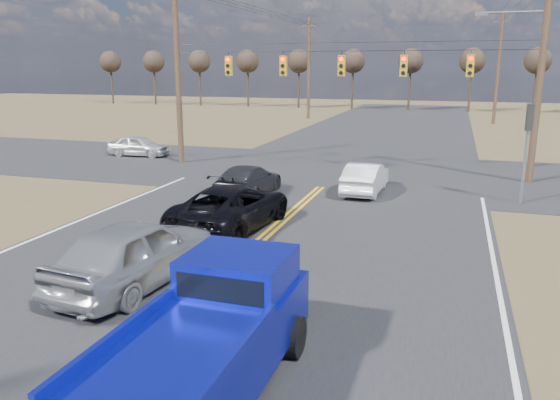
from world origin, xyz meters
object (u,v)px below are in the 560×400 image
(white_car_queue, at_px, (365,178))
(cross_car_west, at_px, (139,146))
(dgrey_car_queue, at_px, (247,181))
(silver_suv, at_px, (135,252))
(black_suv, at_px, (232,207))
(pickup_truck, at_px, (210,339))

(white_car_queue, distance_m, cross_car_west, 15.61)
(dgrey_car_queue, relative_size, cross_car_west, 1.24)
(white_car_queue, bearing_deg, dgrey_car_queue, 27.59)
(white_car_queue, bearing_deg, silver_suv, 74.13)
(silver_suv, height_order, black_suv, silver_suv)
(silver_suv, distance_m, cross_car_west, 20.51)
(pickup_truck, xyz_separation_m, white_car_queue, (0.08, 15.53, -0.34))
(black_suv, relative_size, dgrey_car_queue, 1.16)
(dgrey_car_queue, bearing_deg, pickup_truck, 108.04)
(pickup_truck, height_order, dgrey_car_queue, pickup_truck)
(white_car_queue, height_order, cross_car_west, white_car_queue)
(pickup_truck, relative_size, black_suv, 1.03)
(pickup_truck, relative_size, silver_suv, 1.10)
(silver_suv, xyz_separation_m, cross_car_west, (-10.74, 17.47, -0.22))
(white_car_queue, relative_size, cross_car_west, 1.08)
(pickup_truck, distance_m, white_car_queue, 15.53)
(black_suv, relative_size, cross_car_west, 1.44)
(black_suv, bearing_deg, pickup_truck, 115.81)
(white_car_queue, xyz_separation_m, cross_car_west, (-14.54, 5.67, -0.03))
(black_suv, distance_m, dgrey_car_queue, 4.55)
(white_car_queue, bearing_deg, cross_car_west, -19.28)
(silver_suv, relative_size, dgrey_car_queue, 1.09)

